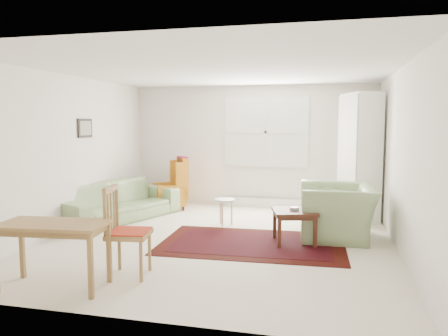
% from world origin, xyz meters
% --- Properties ---
extents(room, '(5.04, 5.54, 2.51)m').
position_xyz_m(room, '(0.02, 0.21, 1.26)').
color(room, silver).
rests_on(room, ground).
extents(rug, '(2.68, 1.78, 0.03)m').
position_xyz_m(rug, '(0.51, -0.10, 0.01)').
color(rug, black).
rests_on(rug, ground).
extents(sofa, '(1.70, 2.53, 0.95)m').
position_xyz_m(sofa, '(-2.10, 0.88, 0.48)').
color(sofa, gray).
rests_on(sofa, ground).
extents(armchair, '(1.16, 1.31, 0.96)m').
position_xyz_m(armchair, '(1.70, 0.58, 0.48)').
color(armchair, gray).
rests_on(armchair, ground).
extents(wingback_chair, '(0.88, 0.87, 1.06)m').
position_xyz_m(wingback_chair, '(-1.54, 2.02, 0.53)').
color(wingback_chair, orange).
rests_on(wingback_chair, ground).
extents(coffee_table, '(0.73, 0.73, 0.49)m').
position_xyz_m(coffee_table, '(1.10, 0.09, 0.25)').
color(coffee_table, '#411F14').
rests_on(coffee_table, ground).
extents(stool, '(0.44, 0.44, 0.45)m').
position_xyz_m(stool, '(-0.14, 0.95, 0.23)').
color(stool, white).
rests_on(stool, ground).
extents(cabinet, '(0.74, 1.01, 2.26)m').
position_xyz_m(cabinet, '(2.10, 1.97, 1.13)').
color(cabinet, white).
rests_on(cabinet, ground).
extents(desk, '(1.16, 0.67, 0.70)m').
position_xyz_m(desk, '(-1.23, -2.24, 0.35)').
color(desk, olive).
rests_on(desk, ground).
extents(desk_chair, '(0.51, 0.51, 1.03)m').
position_xyz_m(desk_chair, '(-0.62, -1.72, 0.52)').
color(desk_chair, olive).
rests_on(desk_chair, ground).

